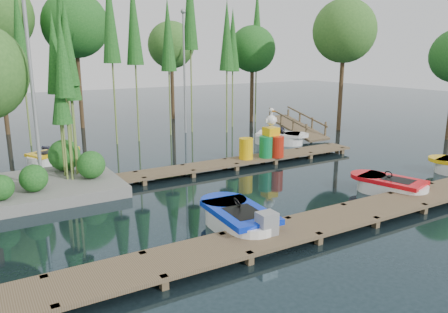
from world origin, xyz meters
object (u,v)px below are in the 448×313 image
boat_yellow_far (53,157)px  boat_blue (239,220)px  utility_cabinet (267,223)px  island (5,103)px  yellow_barrel (246,149)px  drum_cluster (272,142)px  boat_red (390,187)px

boat_yellow_far → boat_blue: bearing=-79.5°
utility_cabinet → island: bearing=123.2°
boat_blue → yellow_barrel: bearing=58.3°
utility_cabinet → drum_cluster: 8.65m
island → boat_blue: (5.00, -6.61, -2.89)m
yellow_barrel → utility_cabinet: bearing=-119.8°
island → drum_cluster: 10.65m
boat_red → drum_cluster: bearing=82.9°
boat_blue → yellow_barrel: size_ratio=3.37×
boat_yellow_far → drum_cluster: bearing=-36.1°
boat_yellow_far → utility_cabinet: (3.13, -11.81, 0.33)m
boat_yellow_far → yellow_barrel: size_ratio=3.00×
boat_red → drum_cluster: drum_cluster is taller
island → boat_yellow_far: 5.34m
island → boat_red: bearing=-30.5°
island → drum_cluster: size_ratio=3.14×
boat_blue → drum_cluster: bearing=50.0°
island → boat_blue: bearing=-52.9°
boat_red → drum_cluster: 5.79m
boat_yellow_far → yellow_barrel: yellow_barrel is taller
yellow_barrel → drum_cluster: 1.29m
boat_red → boat_yellow_far: 14.13m
boat_red → boat_yellow_far: bearing=115.2°
boat_yellow_far → island: bearing=-121.5°
boat_blue → utility_cabinet: 1.23m
drum_cluster → boat_yellow_far: bearing=149.4°
utility_cabinet → yellow_barrel: size_ratio=0.65×
island → boat_blue: island is taller
island → boat_red: (11.24, -6.63, -2.92)m
boat_red → yellow_barrel: bearing=94.3°
boat_red → boat_yellow_far: size_ratio=1.07×
boat_blue → boat_yellow_far: (-3.04, 10.63, -0.03)m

